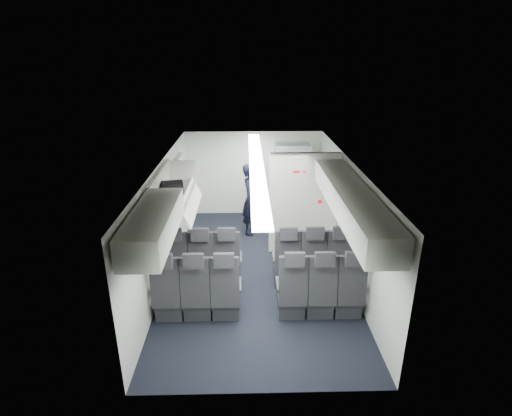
{
  "coord_description": "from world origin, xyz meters",
  "views": [
    {
      "loc": [
        -0.18,
        -6.78,
        3.97
      ],
      "look_at": [
        0.0,
        0.4,
        1.15
      ],
      "focal_mm": 28.0,
      "sensor_mm": 36.0,
      "label": 1
    }
  ],
  "objects_px": {
    "seat_row_front": "(257,266)",
    "boarding_door": "(181,198)",
    "flight_attendant": "(251,199)",
    "galley_unit": "(292,181)",
    "seat_row_mid": "(259,294)",
    "carry_on_bag": "(173,188)"
  },
  "relations": [
    {
      "from": "seat_row_mid",
      "to": "boarding_door",
      "type": "bearing_deg",
      "value": 118.77
    },
    {
      "from": "boarding_door",
      "to": "seat_row_mid",
      "type": "bearing_deg",
      "value": -61.23
    },
    {
      "from": "galley_unit",
      "to": "flight_attendant",
      "type": "distance_m",
      "value": 1.4
    },
    {
      "from": "galley_unit",
      "to": "boarding_door",
      "type": "distance_m",
      "value": 2.84
    },
    {
      "from": "seat_row_front",
      "to": "boarding_door",
      "type": "distance_m",
      "value": 2.71
    },
    {
      "from": "seat_row_mid",
      "to": "boarding_door",
      "type": "distance_m",
      "value": 3.45
    },
    {
      "from": "seat_row_front",
      "to": "carry_on_bag",
      "type": "relative_size",
      "value": 9.36
    },
    {
      "from": "galley_unit",
      "to": "carry_on_bag",
      "type": "relative_size",
      "value": 5.34
    },
    {
      "from": "boarding_door",
      "to": "carry_on_bag",
      "type": "relative_size",
      "value": 5.23
    },
    {
      "from": "boarding_door",
      "to": "carry_on_bag",
      "type": "height_order",
      "value": "carry_on_bag"
    },
    {
      "from": "seat_row_front",
      "to": "flight_attendant",
      "type": "height_order",
      "value": "flight_attendant"
    },
    {
      "from": "galley_unit",
      "to": "boarding_door",
      "type": "height_order",
      "value": "galley_unit"
    },
    {
      "from": "carry_on_bag",
      "to": "seat_row_front",
      "type": "bearing_deg",
      "value": -21.72
    },
    {
      "from": "flight_attendant",
      "to": "carry_on_bag",
      "type": "xyz_separation_m",
      "value": [
        -1.36,
        -2.09,
        0.98
      ]
    },
    {
      "from": "boarding_door",
      "to": "flight_attendant",
      "type": "bearing_deg",
      "value": 7.88
    },
    {
      "from": "seat_row_front",
      "to": "galley_unit",
      "type": "distance_m",
      "value": 3.43
    },
    {
      "from": "seat_row_front",
      "to": "carry_on_bag",
      "type": "distance_m",
      "value": 2.02
    },
    {
      "from": "seat_row_front",
      "to": "boarding_door",
      "type": "xyz_separation_m",
      "value": [
        -1.64,
        2.09,
        0.55
      ]
    },
    {
      "from": "seat_row_front",
      "to": "boarding_door",
      "type": "height_order",
      "value": "boarding_door"
    },
    {
      "from": "galley_unit",
      "to": "boarding_door",
      "type": "xyz_separation_m",
      "value": [
        -2.59,
        -1.17,
        0.0
      ]
    },
    {
      "from": "seat_row_mid",
      "to": "flight_attendant",
      "type": "xyz_separation_m",
      "value": [
        -0.07,
        3.2,
        0.43
      ]
    },
    {
      "from": "boarding_door",
      "to": "galley_unit",
      "type": "bearing_deg",
      "value": 24.28
    }
  ]
}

